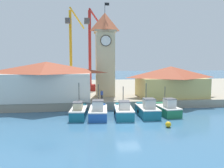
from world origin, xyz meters
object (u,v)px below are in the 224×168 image
at_px(dock_worker_along_quay, 81,96).
at_px(fishing_boat_left_outer, 98,111).
at_px(fishing_boat_far_left, 79,112).
at_px(mooring_buoy, 168,124).
at_px(fishing_boat_left_inner, 124,111).
at_px(clock_tower, 105,52).
at_px(port_crane_near, 72,58).
at_px(warehouse_right, 171,81).
at_px(fishing_boat_center, 167,109).
at_px(fishing_boat_mid_left, 147,110).
at_px(dock_worker_near_tower, 102,95).
at_px(warehouse_left, 47,80).
at_px(port_crane_far, 90,60).

bearing_deg(dock_worker_along_quay, fishing_boat_left_outer, -65.06).
distance_m(fishing_boat_far_left, mooring_buoy, 10.62).
height_order(fishing_boat_left_inner, clock_tower, clock_tower).
bearing_deg(port_crane_near, warehouse_right, -38.19).
bearing_deg(fishing_boat_far_left, fishing_boat_left_outer, -4.93).
relative_size(fishing_boat_left_outer, warehouse_right, 0.49).
relative_size(fishing_boat_left_inner, dock_worker_along_quay, 3.14).
height_order(fishing_boat_left_outer, warehouse_right, warehouse_right).
xyz_separation_m(fishing_boat_far_left, mooring_buoy, (9.29, -5.12, -0.43)).
bearing_deg(fishing_boat_center, warehouse_right, 64.95).
bearing_deg(fishing_boat_center, mooring_buoy, -109.44).
height_order(fishing_boat_mid_left, dock_worker_along_quay, fishing_boat_mid_left).
distance_m(clock_tower, dock_worker_near_tower, 7.97).
bearing_deg(clock_tower, warehouse_right, -11.65).
distance_m(fishing_boat_far_left, warehouse_left, 8.91).
xyz_separation_m(fishing_boat_mid_left, dock_worker_along_quay, (-8.25, 4.61, 1.21)).
distance_m(fishing_boat_mid_left, dock_worker_near_tower, 7.42).
bearing_deg(dock_worker_near_tower, fishing_boat_center, -30.48).
xyz_separation_m(fishing_boat_left_inner, warehouse_right, (9.12, 7.88, 2.92)).
xyz_separation_m(fishing_boat_center, warehouse_left, (-15.94, 6.61, 3.29)).
xyz_separation_m(warehouse_right, dock_worker_near_tower, (-11.37, -2.61, -1.66)).
height_order(warehouse_right, dock_worker_along_quay, warehouse_right).
distance_m(fishing_boat_left_outer, clock_tower, 12.51).
bearing_deg(warehouse_left, warehouse_right, 2.06).
bearing_deg(port_crane_near, fishing_boat_mid_left, -63.27).
relative_size(warehouse_right, mooring_buoy, 17.61).
bearing_deg(fishing_boat_center, fishing_boat_mid_left, -171.94).
distance_m(fishing_boat_mid_left, port_crane_near, 24.12).
height_order(fishing_boat_far_left, dock_worker_along_quay, fishing_boat_far_left).
relative_size(warehouse_left, warehouse_right, 1.22).
bearing_deg(fishing_boat_left_outer, fishing_boat_left_inner, -4.32).
distance_m(clock_tower, mooring_buoy, 17.55).
relative_size(fishing_boat_left_outer, warehouse_left, 0.40).
relative_size(port_crane_far, dock_worker_near_tower, 9.78).
bearing_deg(fishing_boat_far_left, port_crane_near, 95.39).
xyz_separation_m(port_crane_far, dock_worker_along_quay, (-1.70, -12.41, -5.21)).
bearing_deg(warehouse_left, dock_worker_along_quay, -25.34).
xyz_separation_m(warehouse_right, port_crane_far, (-12.64, 9.34, 3.55)).
relative_size(warehouse_left, dock_worker_near_tower, 8.01).
xyz_separation_m(fishing_boat_far_left, dock_worker_near_tower, (3.19, 4.83, 1.27)).
relative_size(fishing_boat_left_inner, warehouse_right, 0.48).
relative_size(fishing_boat_left_inner, mooring_buoy, 8.40).
bearing_deg(clock_tower, fishing_boat_center, -53.33).
bearing_deg(port_crane_far, fishing_boat_center, -60.98).
distance_m(fishing_boat_far_left, port_crane_near, 21.64).
relative_size(port_crane_far, dock_worker_along_quay, 9.78).
distance_m(warehouse_right, port_crane_near, 21.36).
distance_m(fishing_boat_left_inner, mooring_buoy, 6.08).
bearing_deg(dock_worker_near_tower, dock_worker_along_quay, -171.35).
height_order(warehouse_right, port_crane_near, port_crane_near).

